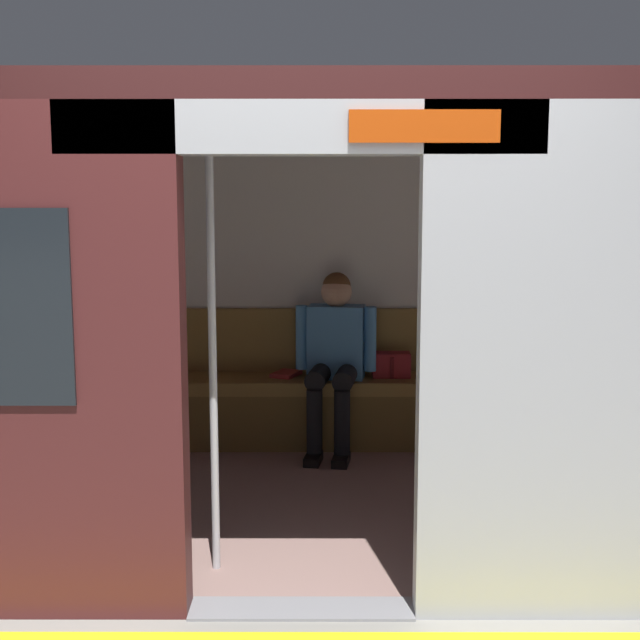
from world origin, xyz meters
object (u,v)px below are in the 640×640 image
object	(u,v)px
train_car	(296,244)
bench_seat	(310,394)
handbag	(391,365)
grab_pole_door	(213,352)
person_seated	(335,349)
book	(286,374)

from	to	relation	value
train_car	bench_seat	size ratio (longest dim) A/B	2.67
handbag	grab_pole_door	bearing A→B (deg)	64.16
handbag	grab_pole_door	distance (m)	2.26
bench_seat	grab_pole_door	bearing A→B (deg)	78.28
person_seated	handbag	size ratio (longest dim) A/B	4.64
handbag	person_seated	bearing A→B (deg)	15.50
grab_pole_door	bench_seat	bearing A→B (deg)	-101.72
book	grab_pole_door	distance (m)	2.11
bench_seat	grab_pole_door	size ratio (longest dim) A/B	1.18
handbag	grab_pole_door	world-z (taller)	grab_pole_door
bench_seat	train_car	bearing A→B (deg)	87.09
person_seated	book	xyz separation A→B (m)	(0.34, -0.14, -0.20)
bench_seat	handbag	world-z (taller)	handbag
person_seated	handbag	xyz separation A→B (m)	(-0.39, -0.11, -0.13)
train_car	book	distance (m)	1.52
bench_seat	person_seated	xyz separation A→B (m)	(-0.17, 0.05, 0.33)
person_seated	grab_pole_door	distance (m)	2.00
person_seated	book	bearing A→B (deg)	-22.51
book	grab_pole_door	world-z (taller)	grab_pole_door
grab_pole_door	person_seated	bearing A→B (deg)	-106.89
book	person_seated	bearing A→B (deg)	-179.28
bench_seat	handbag	distance (m)	0.60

